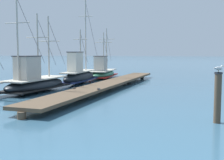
{
  "coord_description": "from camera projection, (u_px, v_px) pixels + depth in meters",
  "views": [
    {
      "loc": [
        2.31,
        -2.96,
        2.64
      ],
      "look_at": [
        -1.86,
        9.51,
        1.4
      ],
      "focal_mm": 47.22,
      "sensor_mm": 36.0,
      "label": 1
    }
  ],
  "objects": [
    {
      "name": "floating_dock",
      "position": [
        109.0,
        84.0,
        21.53
      ],
      "size": [
        1.96,
        21.35,
        0.53
      ],
      "color": "brown",
      "rests_on": "ground"
    },
    {
      "name": "fishing_boat_0",
      "position": [
        79.0,
        74.0,
        24.81
      ],
      "size": [
        1.85,
        8.14,
        7.54
      ],
      "color": "black",
      "rests_on": "ground"
    },
    {
      "name": "fishing_boat_2",
      "position": [
        35.0,
        81.0,
        19.64
      ],
      "size": [
        2.28,
        6.86,
        6.3
      ],
      "color": "black",
      "rests_on": "ground"
    },
    {
      "name": "fishing_boat_4",
      "position": [
        103.0,
        72.0,
        30.37
      ],
      "size": [
        2.66,
        7.13,
        5.2
      ],
      "color": "#337556",
      "rests_on": "ground"
    },
    {
      "name": "mooring_piling",
      "position": [
        218.0,
        97.0,
        10.95
      ],
      "size": [
        0.3,
        0.3,
        1.91
      ],
      "color": "#4C3D2D",
      "rests_on": "ground"
    },
    {
      "name": "perched_seagull",
      "position": [
        218.0,
        68.0,
        10.85
      ],
      "size": [
        0.38,
        0.2,
        0.27
      ],
      "color": "gold",
      "rests_on": "mooring_piling"
    }
  ]
}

